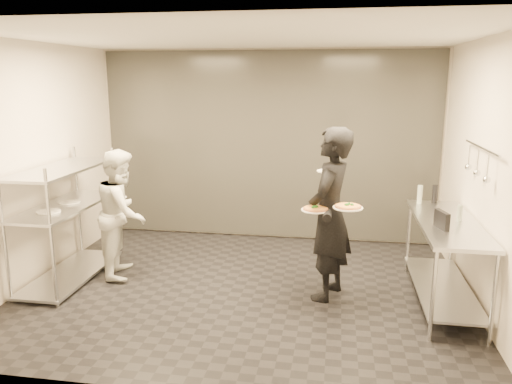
% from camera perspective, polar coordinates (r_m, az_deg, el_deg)
% --- Properties ---
extents(room_shell, '(5.00, 4.00, 2.80)m').
position_cam_1_polar(room_shell, '(6.61, 0.43, 4.36)').
color(room_shell, black).
rests_on(room_shell, ground).
extents(pass_rack, '(0.60, 1.60, 1.50)m').
position_cam_1_polar(pass_rack, '(6.36, -20.88, -2.67)').
color(pass_rack, '#BABCC1').
rests_on(pass_rack, ground).
extents(prep_counter, '(0.60, 1.80, 0.92)m').
position_cam_1_polar(prep_counter, '(5.68, 20.83, -5.97)').
color(prep_counter, '#BABCC1').
rests_on(prep_counter, ground).
extents(utensil_rail, '(0.07, 1.20, 0.31)m').
position_cam_1_polar(utensil_rail, '(5.53, 24.11, 3.08)').
color(utensil_rail, '#BABCC1').
rests_on(utensil_rail, room_shell).
extents(waiter, '(0.64, 0.79, 1.89)m').
position_cam_1_polar(waiter, '(5.44, 8.41, -2.55)').
color(waiter, black).
rests_on(waiter, ground).
extents(chef, '(0.75, 0.87, 1.56)m').
position_cam_1_polar(chef, '(6.29, -15.05, -2.32)').
color(chef, silver).
rests_on(chef, ground).
extents(pizza_plate_near, '(0.30, 0.30, 0.05)m').
position_cam_1_polar(pizza_plate_near, '(5.26, 6.81, -1.94)').
color(pizza_plate_near, white).
rests_on(pizza_plate_near, waiter).
extents(pizza_plate_far, '(0.31, 0.31, 0.05)m').
position_cam_1_polar(pizza_plate_far, '(5.19, 10.46, -1.66)').
color(pizza_plate_far, white).
rests_on(pizza_plate_far, waiter).
extents(salad_plate, '(0.26, 0.26, 0.07)m').
position_cam_1_polar(salad_plate, '(5.66, 8.29, 2.58)').
color(salad_plate, white).
rests_on(salad_plate, waiter).
extents(pos_monitor, '(0.11, 0.25, 0.18)m').
position_cam_1_polar(pos_monitor, '(5.29, 20.47, -2.99)').
color(pos_monitor, black).
rests_on(pos_monitor, prep_counter).
extents(bottle_green, '(0.06, 0.06, 0.22)m').
position_cam_1_polar(bottle_green, '(6.26, 18.22, -0.24)').
color(bottle_green, gray).
rests_on(bottle_green, prep_counter).
extents(bottle_clear, '(0.05, 0.05, 0.18)m').
position_cam_1_polar(bottle_clear, '(5.61, 22.24, -2.25)').
color(bottle_clear, gray).
rests_on(bottle_clear, prep_counter).
extents(bottle_dark, '(0.06, 0.06, 0.21)m').
position_cam_1_polar(bottle_dark, '(6.34, 19.75, -0.21)').
color(bottle_dark, black).
rests_on(bottle_dark, prep_counter).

